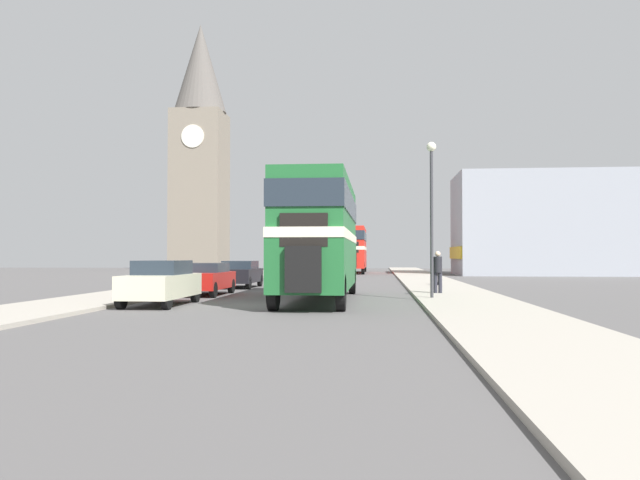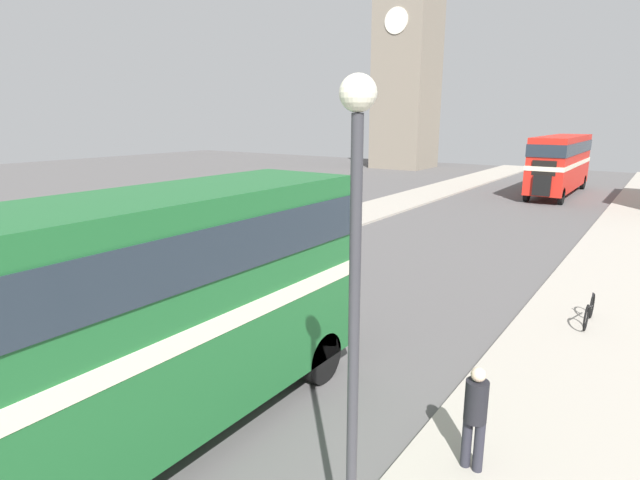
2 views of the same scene
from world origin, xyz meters
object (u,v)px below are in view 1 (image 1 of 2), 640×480
object	(u,v)px
double_decker_bus	(320,231)
bicycle_on_pavement	(437,278)
car_parked_far	(240,274)
street_lamp	(432,195)
church_tower	(200,144)
bus_distant	(353,246)
car_parked_near	(161,282)
pedestrian_walking	(438,269)
car_parked_mid	(206,278)

from	to	relation	value
double_decker_bus	bicycle_on_pavement	bearing A→B (deg)	63.59
bicycle_on_pavement	car_parked_far	bearing A→B (deg)	-170.03
bicycle_on_pavement	street_lamp	distance (m)	11.01
double_decker_bus	church_tower	size ratio (longest dim) A/B	0.36
bus_distant	street_lamp	xyz separation A→B (m)	(4.39, -36.09, 1.39)
bus_distant	church_tower	size ratio (longest dim) A/B	0.38
car_parked_near	car_parked_far	xyz separation A→B (m)	(0.11, 11.65, -0.05)
bus_distant	pedestrian_walking	world-z (taller)	bus_distant
car_parked_mid	pedestrian_walking	bearing A→B (deg)	2.74
double_decker_bus	car_parked_far	world-z (taller)	double_decker_bus
bus_distant	bicycle_on_pavement	bearing A→B (deg)	-77.83
car_parked_mid	street_lamp	bearing A→B (deg)	-14.45
bus_distant	bicycle_on_pavement	xyz separation A→B (m)	(5.54, -25.70, -2.08)
double_decker_bus	car_parked_near	distance (m)	6.12
car_parked_near	street_lamp	xyz separation A→B (m)	(9.35, 3.09, 3.17)
car_parked_near	pedestrian_walking	world-z (taller)	pedestrian_walking
pedestrian_walking	double_decker_bus	bearing A→B (deg)	-145.25
bus_distant	car_parked_near	size ratio (longest dim) A/B	2.80
pedestrian_walking	church_tower	distance (m)	53.30
bicycle_on_pavement	bus_distant	bearing A→B (deg)	102.17
bicycle_on_pavement	car_parked_mid	bearing A→B (deg)	-142.76
car_parked_mid	church_tower	size ratio (longest dim) A/B	0.14
car_parked_far	pedestrian_walking	bearing A→B (deg)	-30.27
double_decker_bus	bicycle_on_pavement	world-z (taller)	double_decker_bus
car_parked_near	car_parked_far	size ratio (longest dim) A/B	1.00
car_parked_far	pedestrian_walking	xyz separation A→B (m)	(9.74, -5.68, 0.38)
car_parked_far	bicycle_on_pavement	distance (m)	10.56
car_parked_near	car_parked_mid	size ratio (longest dim) A/B	0.99
car_parked_mid	bicycle_on_pavement	bearing A→B (deg)	37.24
car_parked_near	bicycle_on_pavement	size ratio (longest dim) A/B	2.26
double_decker_bus	street_lamp	distance (m)	4.41
car_parked_far	church_tower	world-z (taller)	church_tower
double_decker_bus	pedestrian_walking	size ratio (longest dim) A/B	6.08
bus_distant	church_tower	xyz separation A→B (m)	(-18.68, 12.54, 12.44)
pedestrian_walking	church_tower	bearing A→B (deg)	117.25
car_parked_far	pedestrian_walking	distance (m)	11.28
car_parked_mid	bicycle_on_pavement	xyz separation A→B (m)	(10.50, 7.98, -0.24)
bus_distant	bicycle_on_pavement	size ratio (longest dim) A/B	6.32
church_tower	bus_distant	bearing A→B (deg)	-33.86
car_parked_far	pedestrian_walking	size ratio (longest dim) A/B	2.24
car_parked_mid	car_parked_far	distance (m)	6.15
car_parked_mid	bicycle_on_pavement	distance (m)	13.19
car_parked_far	bicycle_on_pavement	xyz separation A→B (m)	(10.40, 1.83, -0.26)
car_parked_near	street_lamp	size ratio (longest dim) A/B	0.68
car_parked_far	street_lamp	world-z (taller)	street_lamp
car_parked_near	church_tower	size ratio (longest dim) A/B	0.14
car_parked_far	bicycle_on_pavement	bearing A→B (deg)	9.97
car_parked_near	pedestrian_walking	bearing A→B (deg)	31.21
car_parked_mid	street_lamp	xyz separation A→B (m)	(9.34, -2.41, 3.23)
bus_distant	street_lamp	world-z (taller)	street_lamp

